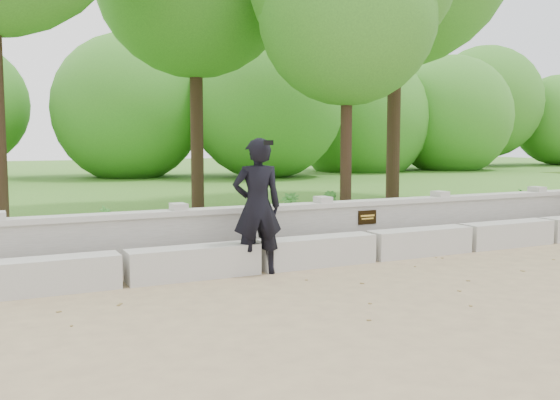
% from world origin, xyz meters
% --- Properties ---
extents(ground, '(80.00, 80.00, 0.00)m').
position_xyz_m(ground, '(0.00, 0.00, 0.00)').
color(ground, '#9C8860').
rests_on(ground, ground).
extents(lawn, '(40.00, 22.00, 0.25)m').
position_xyz_m(lawn, '(0.00, 14.00, 0.12)').
color(lawn, '#316A1D').
rests_on(lawn, ground).
extents(concrete_bench, '(11.90, 0.45, 0.45)m').
position_xyz_m(concrete_bench, '(0.00, 1.90, 0.22)').
color(concrete_bench, beige).
rests_on(concrete_bench, ground).
extents(parapet_wall, '(12.50, 0.35, 0.90)m').
position_xyz_m(parapet_wall, '(0.00, 2.60, 0.46)').
color(parapet_wall, '#B6B3AC').
rests_on(parapet_wall, ground).
extents(man_main, '(0.80, 0.72, 1.98)m').
position_xyz_m(man_main, '(-2.08, 1.76, 0.99)').
color(man_main, black).
rests_on(man_main, ground).
extents(tree_near_right, '(3.60, 3.60, 6.25)m').
position_xyz_m(tree_near_right, '(1.07, 4.41, 4.69)').
color(tree_near_right, '#382619').
rests_on(tree_near_right, lawn).
extents(shrub_a, '(0.33, 0.31, 0.52)m').
position_xyz_m(shrub_a, '(-3.65, 4.99, 0.51)').
color(shrub_a, '#357B2A').
rests_on(shrub_a, lawn).
extents(shrub_b, '(0.38, 0.43, 0.65)m').
position_xyz_m(shrub_b, '(0.81, 4.59, 0.57)').
color(shrub_b, '#357B2A').
rests_on(shrub_b, lawn).
extents(shrub_c, '(0.65, 0.65, 0.55)m').
position_xyz_m(shrub_c, '(5.78, 4.00, 0.52)').
color(shrub_c, '#357B2A').
rests_on(shrub_c, lawn).
extents(shrub_d, '(0.51, 0.51, 0.68)m').
position_xyz_m(shrub_d, '(-0.30, 4.26, 0.59)').
color(shrub_d, '#357B2A').
rests_on(shrub_d, lawn).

